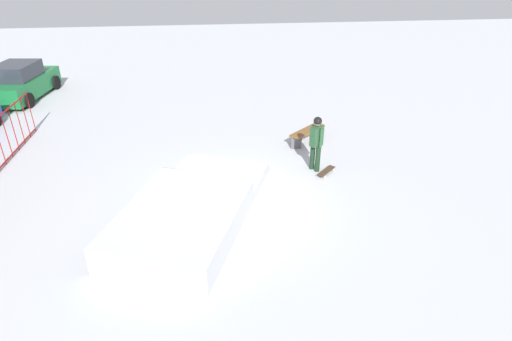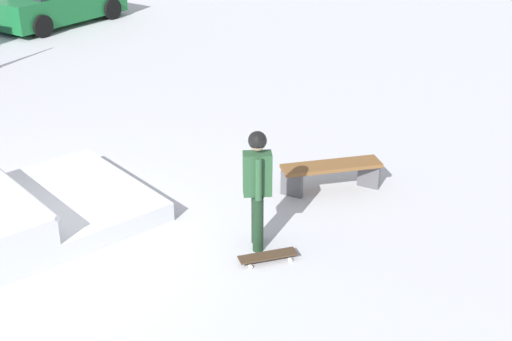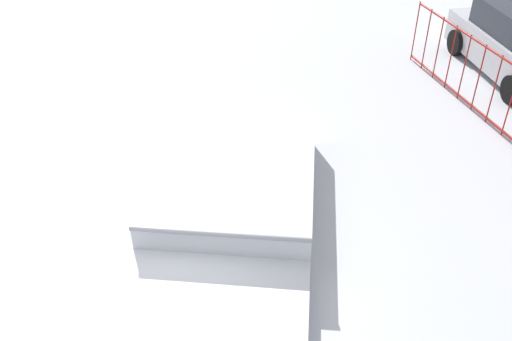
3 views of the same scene
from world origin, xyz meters
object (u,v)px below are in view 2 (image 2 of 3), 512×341
skater (257,181)px  skateboard (268,256)px  park_bench (331,171)px  parked_car_green (56,0)px

skater → skateboard: size_ratio=2.41×
skateboard → park_bench: (2.31, 0.06, 0.28)m
skater → parked_car_green: (8.44, 11.41, -0.28)m
park_bench → parked_car_green: size_ratio=0.34×
park_bench → parked_car_green: bearing=61.2°
skater → skateboard: (-0.27, -0.30, -0.93)m
skateboard → skater: bearing=92.3°
skater → parked_car_green: size_ratio=0.40×
park_bench → parked_car_green: 13.30m
park_bench → parked_car_green: parked_car_green is taller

